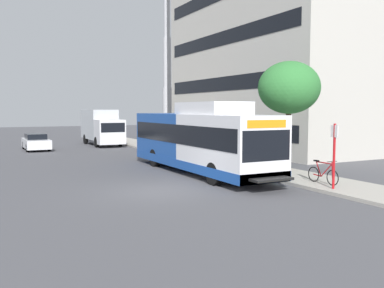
{
  "coord_description": "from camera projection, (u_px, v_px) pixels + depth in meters",
  "views": [
    {
      "loc": [
        -6.57,
        -15.61,
        3.31
      ],
      "look_at": [
        2.88,
        2.71,
        1.6
      ],
      "focal_mm": 39.5,
      "sensor_mm": 36.0,
      "label": 1
    }
  ],
  "objects": [
    {
      "name": "box_truck_background",
      "position": [
        101.0,
        126.0,
        38.8
      ],
      "size": [
        2.32,
        7.01,
        3.25
      ],
      "color": "silver",
      "rests_on": "ground"
    },
    {
      "name": "sidewalk_curb",
      "position": [
        228.0,
        163.0,
        25.6
      ],
      "size": [
        3.0,
        56.0,
        0.14
      ],
      "primitive_type": "cube",
      "color": "#A8A399",
      "rests_on": "ground"
    },
    {
      "name": "street_tree_near_stop",
      "position": [
        289.0,
        88.0,
        21.92
      ],
      "size": [
        3.21,
        3.21,
        5.65
      ],
      "color": "#4C3823",
      "rests_on": "sidewalk_curb"
    },
    {
      "name": "transit_bus",
      "position": [
        199.0,
        140.0,
        21.89
      ],
      "size": [
        2.58,
        12.25,
        3.65
      ],
      "color": "white",
      "rests_on": "ground"
    },
    {
      "name": "lattice_comm_tower",
      "position": [
        167.0,
        65.0,
        49.62
      ],
      "size": [
        1.1,
        1.1,
        25.69
      ],
      "color": "#B7B7BC",
      "rests_on": "ground"
    },
    {
      "name": "apartment_tower_backdrop",
      "position": [
        277.0,
        0.0,
        34.96
      ],
      "size": [
        10.47,
        19.38,
        24.67
      ],
      "color": "#BCB7AD",
      "rests_on": "ground"
    },
    {
      "name": "parked_car_far_lane",
      "position": [
        36.0,
        142.0,
        34.09
      ],
      "size": [
        1.8,
        4.5,
        1.33
      ],
      "color": "silver",
      "rests_on": "ground"
    },
    {
      "name": "ground_plane",
      "position": [
        105.0,
        167.0,
        24.18
      ],
      "size": [
        120.0,
        120.0,
        0.0
      ],
      "primitive_type": "plane",
      "color": "#4C4C51"
    },
    {
      "name": "bicycle_parked",
      "position": [
        323.0,
        174.0,
        17.94
      ],
      "size": [
        0.52,
        1.76,
        1.02
      ],
      "color": "black",
      "rests_on": "sidewalk_curb"
    },
    {
      "name": "bus_stop_sign_pole",
      "position": [
        334.0,
        151.0,
        16.7
      ],
      "size": [
        0.1,
        0.36,
        2.6
      ],
      "color": "red",
      "rests_on": "sidewalk_curb"
    }
  ]
}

